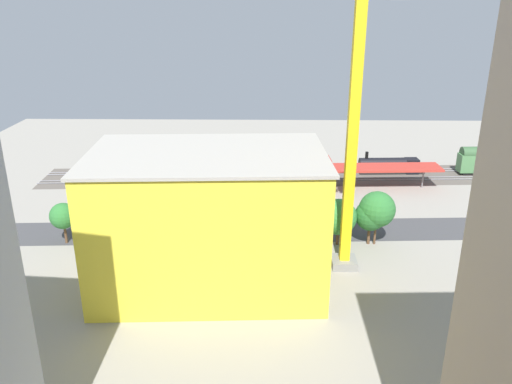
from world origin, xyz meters
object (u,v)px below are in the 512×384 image
parked_car_1 (295,218)px  tower_crane (335,110)px  freight_coach_far (172,167)px  parked_car_4 (166,217)px  parked_car_2 (250,219)px  street_tree_1 (377,209)px  street_tree_3 (339,217)px  passenger_coach (496,159)px  box_truck_1 (271,227)px  box_truck_0 (186,223)px  construction_building (209,222)px  locomotive (392,166)px  parked_car_0 (336,220)px  parked_car_3 (206,218)px  platform_canopy_far (219,160)px  platform_canopy_near (281,169)px  street_tree_2 (63,216)px  street_tree_0 (370,215)px  traffic_light (301,219)px

parked_car_1 → tower_crane: size_ratio=0.11×
freight_coach_far → parked_car_4: size_ratio=4.16×
parked_car_2 → street_tree_1: size_ratio=0.55×
street_tree_3 → parked_car_4: bearing=-16.8°
passenger_coach → box_truck_1: bearing=33.3°
parked_car_1 → box_truck_1: size_ratio=0.43×
box_truck_0 → construction_building: bearing=109.8°
locomotive → parked_car_2: 41.37m
parked_car_0 → parked_car_2: size_ratio=0.98×
parked_car_0 → tower_crane: (3.37, 15.40, 22.31)m
locomotive → box_truck_0: 52.15m
parked_car_3 → box_truck_0: 5.25m
parked_car_2 → construction_building: size_ratio=0.16×
locomotive → street_tree_1: 37.38m
platform_canopy_far → parked_car_0: 33.22m
platform_canopy_near → parked_car_4: platform_canopy_near is taller
platform_canopy_far → parked_car_4: bearing=72.7°
parked_car_1 → street_tree_2: (36.89, 8.96, 3.91)m
locomotive → parked_car_2: (30.62, 27.80, -1.00)m
box_truck_1 → locomotive: bearing=-129.5°
passenger_coach → platform_canopy_near: bearing=12.7°
platform_canopy_far → locomotive: (-38.07, -3.44, -2.13)m
platform_canopy_near → street_tree_1: 28.64m
box_truck_0 → street_tree_3: street_tree_3 is taller
box_truck_0 → street_tree_1: (-30.43, 3.51, 4.16)m
freight_coach_far → parked_car_4: (-2.57, 21.52, -2.27)m
box_truck_1 → passenger_coach: bearing=-146.7°
street_tree_0 → construction_building: bearing=27.1°
parked_car_3 → street_tree_2: (21.47, 8.36, 3.81)m
freight_coach_far → street_tree_2: bearing=68.9°
platform_canopy_near → platform_canopy_far: platform_canopy_near is taller
parked_car_2 → street_tree_2: street_tree_2 is taller
platform_canopy_near → tower_crane: 37.95m
box_truck_0 → freight_coach_far: bearing=-75.4°
tower_crane → street_tree_2: size_ratio=5.71×
locomotive → box_truck_1: bearing=50.5°
parked_car_3 → parked_car_4: bearing=-4.7°
freight_coach_far → parked_car_4: bearing=96.8°
tower_crane → traffic_light: tower_crane is taller
platform_canopy_far → passenger_coach: (-60.89, -3.44, -0.56)m
box_truck_0 → box_truck_1: bearing=176.9°
locomotive → box_truck_1: locomotive is taller
parked_car_4 → construction_building: 24.35m
box_truck_1 → parked_car_4: bearing=-17.2°
parked_car_0 → parked_car_2: parked_car_0 is taller
platform_canopy_near → street_tree_3: (-8.33, 25.08, 0.36)m
parked_car_3 → street_tree_2: bearing=21.3°
platform_canopy_far → street_tree_0: bearing=129.5°
passenger_coach → traffic_light: bearing=38.3°
tower_crane → street_tree_0: tower_crane is taller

